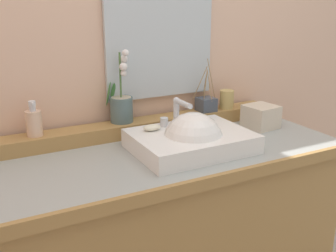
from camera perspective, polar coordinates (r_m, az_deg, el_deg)
wall_back at (r=1.80m, az=-7.84°, el=12.16°), size 3.24×0.20×2.56m
vanity_cabinet at (r=1.74m, az=-1.88°, el=-17.43°), size 1.49×0.59×0.90m
back_ledge at (r=1.72m, az=-5.34°, el=-0.33°), size 1.41×0.11×0.06m
sink_basin at (r=1.54m, az=3.41°, el=-2.22°), size 0.44×0.33×0.26m
soap_bar at (r=1.55m, az=-2.29°, el=-0.21°), size 0.07×0.04×0.02m
potted_plant at (r=1.69m, az=-6.63°, el=3.14°), size 0.11×0.10×0.31m
soap_dispenser at (r=1.59m, az=-18.47°, el=0.53°), size 0.06×0.06×0.14m
tumbler_cup at (r=1.92m, az=8.32°, el=3.75°), size 0.07×0.07×0.09m
reed_diffuser at (r=1.87m, az=5.43°, el=3.13°), size 0.10×0.08×0.24m
tissue_box at (r=1.85m, az=13.00°, el=1.31°), size 0.14×0.14×0.10m
mirror at (r=1.77m, az=-1.10°, el=11.58°), size 0.50×0.02×0.46m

